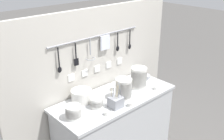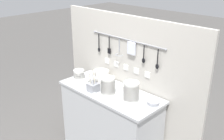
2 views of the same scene
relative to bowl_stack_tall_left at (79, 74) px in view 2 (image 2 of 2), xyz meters
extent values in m
cube|color=#B7BABC|center=(0.53, 0.03, -0.08)|extent=(1.30, 0.54, 0.03)
cube|color=#B7BABC|center=(0.53, 0.03, -0.53)|extent=(1.25, 0.52, 0.87)
cube|color=#BCB7AD|center=(0.53, 0.34, -0.09)|extent=(2.10, 0.04, 1.75)
cylinder|color=#93969E|center=(0.53, 0.31, 0.51)|extent=(1.10, 0.01, 0.01)
sphere|color=#93969E|center=(-0.02, 0.31, 0.51)|extent=(0.02, 0.02, 0.02)
sphere|color=#93969E|center=(1.08, 0.31, 0.51)|extent=(0.02, 0.02, 0.02)
cylinder|color=black|center=(0.07, 0.29, 0.40)|extent=(0.01, 0.01, 0.19)
ellipsoid|color=black|center=(0.07, 0.29, 0.28)|extent=(0.04, 0.02, 0.06)
cylinder|color=#93969E|center=(0.07, 0.31, 0.50)|extent=(0.01, 0.01, 0.02)
cylinder|color=black|center=(0.26, 0.29, 0.42)|extent=(0.01, 0.01, 0.16)
cube|color=black|center=(0.26, 0.29, 0.31)|extent=(0.05, 0.01, 0.07)
cylinder|color=#93969E|center=(0.26, 0.31, 0.50)|extent=(0.01, 0.01, 0.02)
cylinder|color=#93969E|center=(0.43, 0.29, 0.42)|extent=(0.01, 0.01, 0.16)
torus|color=#93969E|center=(0.43, 0.29, 0.30)|extent=(0.10, 0.10, 0.01)
cylinder|color=#93969E|center=(0.43, 0.31, 0.50)|extent=(0.01, 0.01, 0.02)
cube|color=silver|center=(0.63, 0.29, 0.43)|extent=(0.11, 0.02, 0.15)
cylinder|color=#93969E|center=(0.63, 0.31, 0.50)|extent=(0.01, 0.01, 0.02)
cylinder|color=black|center=(0.81, 0.29, 0.42)|extent=(0.01, 0.01, 0.15)
ellipsoid|color=black|center=(0.81, 0.29, 0.32)|extent=(0.04, 0.02, 0.06)
cylinder|color=#93969E|center=(0.81, 0.31, 0.50)|extent=(0.01, 0.01, 0.02)
cylinder|color=black|center=(0.99, 0.29, 0.41)|extent=(0.01, 0.01, 0.17)
ellipsoid|color=black|center=(0.99, 0.29, 0.30)|extent=(0.04, 0.02, 0.06)
cylinder|color=#93969E|center=(0.99, 0.31, 0.50)|extent=(0.01, 0.01, 0.02)
cube|color=white|center=(0.20, 0.32, 0.16)|extent=(0.07, 0.01, 0.07)
cube|color=white|center=(0.37, 0.32, 0.16)|extent=(0.07, 0.01, 0.07)
cube|color=white|center=(0.53, 0.32, 0.16)|extent=(0.07, 0.01, 0.07)
cube|color=white|center=(0.69, 0.32, 0.16)|extent=(0.07, 0.01, 0.07)
cube|color=white|center=(0.86, 0.32, 0.16)|extent=(0.07, 0.01, 0.07)
cylinder|color=silver|center=(0.00, 0.00, -0.04)|extent=(0.14, 0.14, 0.05)
cylinder|color=silver|center=(0.00, 0.00, -0.01)|extent=(0.14, 0.14, 0.05)
cylinder|color=silver|center=(0.00, 0.00, 0.01)|extent=(0.14, 0.14, 0.05)
cylinder|color=silver|center=(0.00, 0.00, 0.04)|extent=(0.14, 0.14, 0.05)
cylinder|color=silver|center=(0.26, 0.00, -0.04)|extent=(0.12, 0.12, 0.05)
cylinder|color=silver|center=(0.26, 0.00, -0.01)|extent=(0.12, 0.12, 0.05)
cylinder|color=silver|center=(0.26, 0.00, 0.01)|extent=(0.12, 0.12, 0.05)
cylinder|color=silver|center=(0.57, -0.04, -0.04)|extent=(0.16, 0.16, 0.05)
cylinder|color=silver|center=(0.57, -0.04, -0.01)|extent=(0.16, 0.16, 0.05)
cylinder|color=silver|center=(0.57, -0.04, 0.02)|extent=(0.16, 0.16, 0.05)
cylinder|color=silver|center=(0.57, -0.04, 0.04)|extent=(0.16, 0.16, 0.05)
cylinder|color=silver|center=(0.57, -0.04, 0.07)|extent=(0.16, 0.16, 0.05)
cylinder|color=silver|center=(0.57, -0.04, 0.10)|extent=(0.16, 0.16, 0.05)
cylinder|color=silver|center=(0.57, -0.04, 0.12)|extent=(0.16, 0.16, 0.05)
cylinder|color=silver|center=(0.86, 0.02, -0.04)|extent=(0.17, 0.17, 0.05)
cylinder|color=silver|center=(0.86, 0.02, -0.01)|extent=(0.17, 0.17, 0.05)
cylinder|color=silver|center=(0.86, 0.02, 0.02)|extent=(0.17, 0.17, 0.05)
cylinder|color=silver|center=(0.86, 0.02, 0.05)|extent=(0.17, 0.17, 0.05)
cylinder|color=silver|center=(0.86, 0.02, 0.08)|extent=(0.17, 0.17, 0.05)
cylinder|color=silver|center=(0.86, 0.02, 0.11)|extent=(0.17, 0.17, 0.05)
cylinder|color=silver|center=(0.86, 0.02, 0.14)|extent=(0.17, 0.17, 0.05)
cylinder|color=silver|center=(0.22, 0.18, -0.06)|extent=(0.20, 0.20, 0.01)
cylinder|color=silver|center=(0.22, 0.18, -0.04)|extent=(0.20, 0.20, 0.01)
cylinder|color=silver|center=(0.22, 0.18, -0.03)|extent=(0.20, 0.20, 0.01)
cylinder|color=silver|center=(0.22, 0.18, -0.02)|extent=(0.20, 0.20, 0.01)
cylinder|color=silver|center=(0.22, 0.18, -0.01)|extent=(0.20, 0.20, 0.01)
cylinder|color=silver|center=(0.22, 0.18, 0.00)|extent=(0.20, 0.20, 0.01)
cylinder|color=silver|center=(0.22, 0.18, 0.01)|extent=(0.20, 0.20, 0.01)
cylinder|color=silver|center=(0.22, 0.18, 0.02)|extent=(0.20, 0.20, 0.01)
cylinder|color=silver|center=(0.22, 0.18, 0.03)|extent=(0.20, 0.20, 0.01)
cylinder|color=silver|center=(0.22, 0.18, 0.05)|extent=(0.20, 0.20, 0.01)
cylinder|color=silver|center=(0.22, 0.18, 0.06)|extent=(0.20, 0.20, 0.01)
cylinder|color=#93969E|center=(1.09, 0.13, -0.04)|extent=(0.13, 0.13, 0.03)
cube|color=#93969E|center=(0.40, -0.11, -0.01)|extent=(0.12, 0.12, 0.10)
cylinder|color=#C6B793|center=(0.38, -0.07, 0.09)|extent=(0.02, 0.02, 0.21)
cylinder|color=#C6B793|center=(0.42, -0.10, 0.10)|extent=(0.03, 0.02, 0.21)
cylinder|color=#93969E|center=(0.44, -0.10, 0.09)|extent=(0.01, 0.01, 0.21)
cylinder|color=#C6B793|center=(0.40, -0.11, 0.07)|extent=(0.03, 0.03, 0.17)
cylinder|color=#93969E|center=(0.42, -0.12, 0.07)|extent=(0.01, 0.03, 0.16)
cylinder|color=#93969E|center=(0.38, -0.09, 0.07)|extent=(0.01, 0.03, 0.16)
cylinder|color=#93969E|center=(0.41, -0.15, 0.08)|extent=(0.03, 0.02, 0.19)
cylinder|color=#93969E|center=(0.43, -0.14, 0.09)|extent=(0.03, 0.03, 0.20)
cylinder|color=#C6B793|center=(0.39, -0.15, 0.09)|extent=(0.01, 0.03, 0.20)
cylinder|color=silver|center=(0.96, -0.14, -0.04)|extent=(0.05, 0.05, 0.04)
cylinder|color=silver|center=(0.25, -0.15, -0.04)|extent=(0.05, 0.05, 0.04)
cylinder|color=silver|center=(0.51, -0.19, -0.04)|extent=(0.05, 0.05, 0.04)
cylinder|color=silver|center=(0.36, 0.07, -0.04)|extent=(0.05, 0.05, 0.04)
cylinder|color=silver|center=(0.61, 0.16, -0.04)|extent=(0.05, 0.05, 0.04)
camera|label=1|loc=(-1.06, -1.65, 1.23)|focal=42.00mm
camera|label=2|loc=(2.48, -1.93, 1.34)|focal=42.00mm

